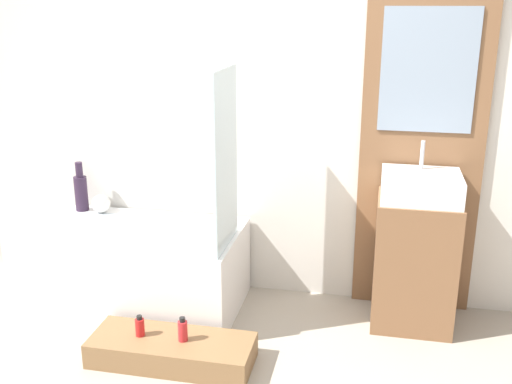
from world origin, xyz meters
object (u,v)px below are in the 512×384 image
object	(u,v)px
bathtub	(142,268)
vase_tall_dark	(81,191)
bottle_soap_secondary	(183,330)
vase_round_light	(101,204)
bottle_soap_primary	(140,327)
wooden_step_bench	(172,350)
sink	(421,186)

from	to	relation	value
bathtub	vase_tall_dark	world-z (taller)	vase_tall_dark
vase_tall_dark	bottle_soap_secondary	size ratio (longest dim) A/B	2.45
vase_tall_dark	vase_round_light	distance (m)	0.17
vase_tall_dark	bottle_soap_primary	world-z (taller)	vase_tall_dark
bottle_soap_primary	wooden_step_bench	bearing A→B (deg)	0.00
wooden_step_bench	vase_tall_dark	bearing A→B (deg)	137.28
sink	vase_round_light	size ratio (longest dim) A/B	3.58
sink	vase_tall_dark	distance (m)	2.22
vase_tall_dark	bottle_soap_secondary	xyz separation A→B (m)	(0.99, -0.85, -0.45)
bottle_soap_primary	bottle_soap_secondary	distance (m)	0.24
bathtub	vase_round_light	xyz separation A→B (m)	(-0.38, 0.26, 0.32)
bottle_soap_secondary	bottle_soap_primary	bearing A→B (deg)	-180.00
sink	bottle_soap_primary	size ratio (longest dim) A/B	3.72
wooden_step_bench	vase_round_light	xyz separation A→B (m)	(-0.77, 0.83, 0.51)
bathtub	sink	xyz separation A→B (m)	(1.68, 0.14, 0.61)
bottle_soap_primary	vase_round_light	bearing A→B (deg)	125.58
sink	bathtub	bearing A→B (deg)	-175.34
sink	bottle_soap_secondary	distance (m)	1.56
vase_round_light	bottle_soap_secondary	world-z (taller)	vase_round_light
bottle_soap_primary	bottle_soap_secondary	xyz separation A→B (m)	(0.24, 0.00, 0.01)
wooden_step_bench	bottle_soap_secondary	bearing A→B (deg)	0.00
bathtub	wooden_step_bench	xyz separation A→B (m)	(0.40, -0.58, -0.19)
wooden_step_bench	sink	world-z (taller)	sink
wooden_step_bench	bottle_soap_secondary	distance (m)	0.15
wooden_step_bench	vase_round_light	bearing A→B (deg)	132.87
sink	bottle_soap_primary	distance (m)	1.76
vase_round_light	bottle_soap_primary	bearing A→B (deg)	-54.42
vase_tall_dark	bottle_soap_primary	distance (m)	1.22
sink	vase_tall_dark	world-z (taller)	sink
bathtub	bottle_soap_primary	world-z (taller)	bathtub
wooden_step_bench	vase_round_light	distance (m)	1.25
wooden_step_bench	vase_tall_dark	size ratio (longest dim) A/B	2.63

